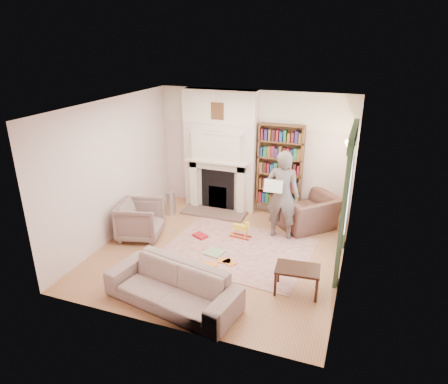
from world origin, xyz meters
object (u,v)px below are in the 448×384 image
at_px(paraffin_heater, 170,203).
at_px(bookcase, 280,166).
at_px(rocking_horse, 240,229).
at_px(man_reading, 282,195).
at_px(sofa, 173,286).
at_px(armchair_reading, 308,212).
at_px(coffee_table, 297,280).
at_px(armchair_left, 140,220).

bearing_deg(paraffin_heater, bookcase, 20.09).
bearing_deg(paraffin_heater, rocking_horse, -16.56).
bearing_deg(man_reading, bookcase, -75.23).
xyz_separation_m(sofa, paraffin_heater, (-1.58, 2.99, -0.03)).
xyz_separation_m(bookcase, armchair_reading, (0.76, -0.50, -0.81)).
bearing_deg(coffee_table, rocking_horse, 128.89).
relative_size(bookcase, man_reading, 1.00).
distance_m(armchair_reading, sofa, 3.68).
distance_m(armchair_reading, man_reading, 0.93).
bearing_deg(armchair_reading, rocking_horse, -7.74).
xyz_separation_m(armchair_left, rocking_horse, (1.93, 0.68, -0.19)).
bearing_deg(sofa, paraffin_heater, 129.11).
bearing_deg(bookcase, paraffin_heater, -159.91).
bearing_deg(bookcase, armchair_reading, -33.15).
height_order(armchair_left, sofa, armchair_left).
distance_m(armchair_reading, paraffin_heater, 3.13).
bearing_deg(armchair_left, armchair_reading, -76.92).
bearing_deg(sofa, rocking_horse, 93.85).
bearing_deg(paraffin_heater, sofa, -62.09).
xyz_separation_m(man_reading, paraffin_heater, (-2.66, 0.24, -0.65)).
relative_size(armchair_left, sofa, 0.40).
height_order(bookcase, sofa, bookcase).
bearing_deg(armchair_reading, bookcase, -78.31).
bearing_deg(armchair_reading, sofa, 20.38).
bearing_deg(bookcase, sofa, -101.27).
bearing_deg(bookcase, rocking_horse, -107.72).
relative_size(paraffin_heater, rocking_horse, 1.25).
height_order(armchair_left, paraffin_heater, armchair_left).
bearing_deg(paraffin_heater, coffee_table, -31.47).
bearing_deg(coffee_table, armchair_reading, 89.88).
relative_size(armchair_reading, man_reading, 0.61).
distance_m(bookcase, armchair_left, 3.28).
height_order(bookcase, paraffin_heater, bookcase).
height_order(armchair_reading, coffee_table, armchair_reading).
relative_size(bookcase, sofa, 0.87).
bearing_deg(man_reading, paraffin_heater, -6.02).
height_order(armchair_left, man_reading, man_reading).
height_order(bookcase, armchair_reading, bookcase).
relative_size(bookcase, armchair_left, 2.18).
xyz_separation_m(paraffin_heater, rocking_horse, (1.90, -0.56, -0.08)).
bearing_deg(bookcase, man_reading, -74.27).
xyz_separation_m(bookcase, armchair_left, (-2.39, -2.10, -0.79)).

